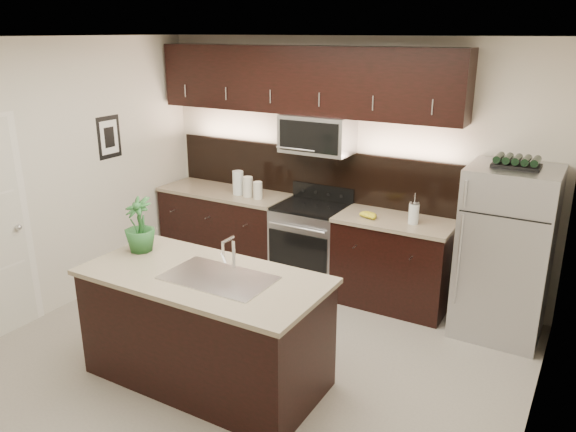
# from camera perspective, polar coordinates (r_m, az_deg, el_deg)

# --- Properties ---
(ground) EXTENTS (4.50, 4.50, 0.00)m
(ground) POSITION_cam_1_polar(r_m,az_deg,el_deg) (5.08, -4.32, -14.49)
(ground) COLOR gray
(ground) RESTS_ON ground
(room_walls) EXTENTS (4.52, 4.02, 2.71)m
(room_walls) POSITION_cam_1_polar(r_m,az_deg,el_deg) (4.43, -6.31, 4.48)
(room_walls) COLOR beige
(room_walls) RESTS_ON ground
(counter_run) EXTENTS (3.51, 0.65, 0.94)m
(counter_run) POSITION_cam_1_polar(r_m,az_deg,el_deg) (6.37, 0.71, -2.63)
(counter_run) COLOR black
(counter_run) RESTS_ON ground
(upper_fixtures) EXTENTS (3.49, 0.40, 1.66)m
(upper_fixtures) POSITION_cam_1_polar(r_m,az_deg,el_deg) (6.09, 1.69, 12.60)
(upper_fixtures) COLOR black
(upper_fixtures) RESTS_ON counter_run
(island) EXTENTS (1.96, 0.96, 0.94)m
(island) POSITION_cam_1_polar(r_m,az_deg,el_deg) (4.66, -8.35, -11.12)
(island) COLOR black
(island) RESTS_ON ground
(sink_faucet) EXTENTS (0.84, 0.50, 0.28)m
(sink_faucet) POSITION_cam_1_polar(r_m,az_deg,el_deg) (4.36, -7.00, -6.05)
(sink_faucet) COLOR silver
(sink_faucet) RESTS_ON island
(refrigerator) EXTENTS (0.78, 0.70, 1.61)m
(refrigerator) POSITION_cam_1_polar(r_m,az_deg,el_deg) (5.52, 21.17, -3.54)
(refrigerator) COLOR #B2B2B7
(refrigerator) RESTS_ON ground
(wine_rack) EXTENTS (0.40, 0.25, 0.10)m
(wine_rack) POSITION_cam_1_polar(r_m,az_deg,el_deg) (5.28, 22.22, 5.08)
(wine_rack) COLOR black
(wine_rack) RESTS_ON refrigerator
(plant) EXTENTS (0.31, 0.31, 0.47)m
(plant) POSITION_cam_1_polar(r_m,az_deg,el_deg) (4.93, -14.88, -0.86)
(plant) COLOR #225625
(plant) RESTS_ON island
(canisters) EXTENTS (0.41, 0.15, 0.28)m
(canisters) POSITION_cam_1_polar(r_m,az_deg,el_deg) (6.44, -4.35, 3.10)
(canisters) COLOR silver
(canisters) RESTS_ON counter_run
(french_press) EXTENTS (0.11, 0.11, 0.31)m
(french_press) POSITION_cam_1_polar(r_m,az_deg,el_deg) (5.63, 12.66, 0.35)
(french_press) COLOR silver
(french_press) RESTS_ON counter_run
(bananas) EXTENTS (0.23, 0.20, 0.06)m
(bananas) POSITION_cam_1_polar(r_m,az_deg,el_deg) (5.78, 7.86, 0.24)
(bananas) COLOR gold
(bananas) RESTS_ON counter_run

